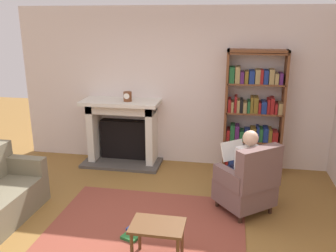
{
  "coord_description": "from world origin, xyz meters",
  "views": [
    {
      "loc": [
        0.96,
        -3.54,
        2.48
      ],
      "look_at": [
        0.1,
        1.2,
        1.05
      ],
      "focal_mm": 38.56,
      "sensor_mm": 36.0,
      "label": 1
    }
  ],
  "objects_px": {
    "armchair_reading": "(248,183)",
    "side_table": "(158,230)",
    "fireplace": "(123,130)",
    "mantel_clock": "(128,97)",
    "seated_reader": "(243,166)",
    "bookshelf": "(254,114)"
  },
  "relations": [
    {
      "from": "mantel_clock",
      "to": "side_table",
      "type": "xyz_separation_m",
      "value": [
        1.04,
        -2.53,
        -0.86
      ]
    },
    {
      "from": "mantel_clock",
      "to": "side_table",
      "type": "relative_size",
      "value": 0.29
    },
    {
      "from": "bookshelf",
      "to": "seated_reader",
      "type": "height_order",
      "value": "bookshelf"
    },
    {
      "from": "fireplace",
      "to": "mantel_clock",
      "type": "relative_size",
      "value": 8.45
    },
    {
      "from": "fireplace",
      "to": "armchair_reading",
      "type": "distance_m",
      "value": 2.57
    },
    {
      "from": "fireplace",
      "to": "mantel_clock",
      "type": "xyz_separation_m",
      "value": [
        0.14,
        -0.1,
        0.63
      ]
    },
    {
      "from": "fireplace",
      "to": "mantel_clock",
      "type": "distance_m",
      "value": 0.65
    },
    {
      "from": "fireplace",
      "to": "armchair_reading",
      "type": "relative_size",
      "value": 1.41
    },
    {
      "from": "fireplace",
      "to": "side_table",
      "type": "xyz_separation_m",
      "value": [
        1.18,
        -2.63,
        -0.23
      ]
    },
    {
      "from": "bookshelf",
      "to": "seated_reader",
      "type": "bearing_deg",
      "value": -97.03
    },
    {
      "from": "seated_reader",
      "to": "fireplace",
      "type": "bearing_deg",
      "value": -72.35
    },
    {
      "from": "bookshelf",
      "to": "side_table",
      "type": "relative_size",
      "value": 3.62
    },
    {
      "from": "armchair_reading",
      "to": "side_table",
      "type": "height_order",
      "value": "armchair_reading"
    },
    {
      "from": "bookshelf",
      "to": "seated_reader",
      "type": "xyz_separation_m",
      "value": [
        -0.17,
        -1.37,
        -0.36
      ]
    },
    {
      "from": "fireplace",
      "to": "armchair_reading",
      "type": "bearing_deg",
      "value": -33.64
    },
    {
      "from": "mantel_clock",
      "to": "fireplace",
      "type": "bearing_deg",
      "value": 143.97
    },
    {
      "from": "bookshelf",
      "to": "armchair_reading",
      "type": "xyz_separation_m",
      "value": [
        -0.09,
        -1.46,
        -0.56
      ]
    },
    {
      "from": "seated_reader",
      "to": "side_table",
      "type": "relative_size",
      "value": 2.04
    },
    {
      "from": "armchair_reading",
      "to": "seated_reader",
      "type": "xyz_separation_m",
      "value": [
        -0.07,
        0.09,
        0.2
      ]
    },
    {
      "from": "fireplace",
      "to": "side_table",
      "type": "distance_m",
      "value": 2.89
    },
    {
      "from": "fireplace",
      "to": "mantel_clock",
      "type": "height_order",
      "value": "mantel_clock"
    },
    {
      "from": "bookshelf",
      "to": "mantel_clock",
      "type": "bearing_deg",
      "value": -176.29
    }
  ]
}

